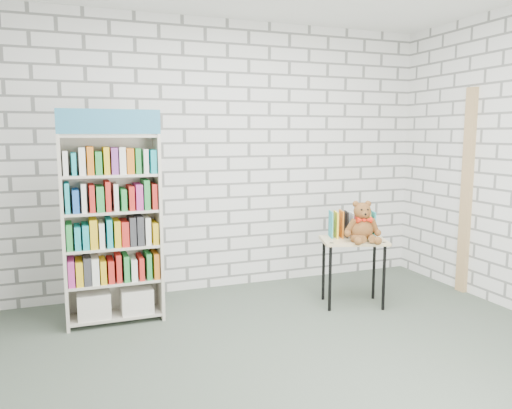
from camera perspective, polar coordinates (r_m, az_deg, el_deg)
name	(u,v)px	position (r m, az deg, el deg)	size (l,w,h in m)	color
ground	(313,363)	(3.80, 6.49, -17.55)	(4.50, 4.50, 0.00)	#444F43
room_shell	(317,112)	(3.43, 6.97, 10.42)	(4.52, 4.02, 2.81)	silver
bookshelf	(112,227)	(4.48, -16.10, -2.53)	(0.82, 0.32, 1.84)	beige
display_table	(353,248)	(4.87, 11.08, -4.95)	(0.70, 0.58, 0.65)	#D0B97D
table_books	(352,224)	(4.92, 10.87, -2.25)	(0.45, 0.30, 0.25)	teal
teddy_bear	(362,225)	(4.74, 12.07, -2.34)	(0.35, 0.34, 0.38)	brown
door_trim	(467,192)	(5.54, 22.92, 1.34)	(0.05, 0.12, 2.10)	tan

